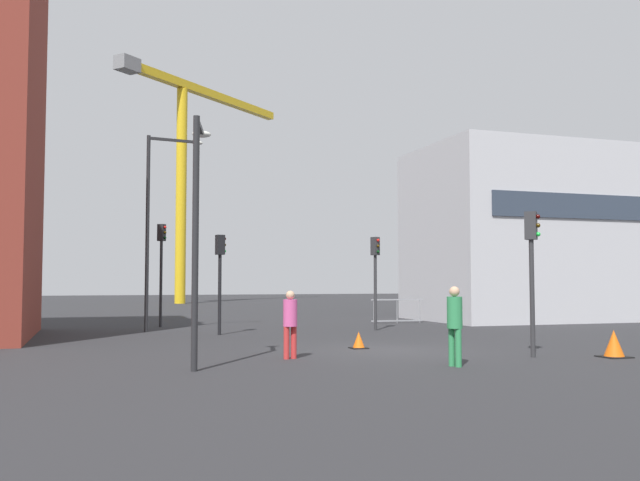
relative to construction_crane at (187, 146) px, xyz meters
name	(u,v)px	position (x,y,z in m)	size (l,w,h in m)	color
ground	(390,350)	(0.11, -42.58, -13.46)	(160.00, 160.00, 0.00)	#28282B
office_block	(549,235)	(13.95, -30.72, -9.30)	(13.05, 7.36, 8.30)	#B7B7BC
construction_crane	(187,146)	(0.00, 0.00, 0.00)	(16.10, 14.57, 19.26)	gold
streetlamp_tall	(155,214)	(-5.43, -33.44, -9.08)	(2.14, 0.44, 7.35)	#232326
streetlamp_short	(197,216)	(-5.53, -45.15, -10.19)	(0.58, 1.44, 5.40)	#232326
traffic_light_far	(161,258)	(-4.91, -30.64, -10.63)	(0.37, 0.36, 4.24)	#232326
traffic_light_verge	(375,267)	(2.73, -35.27, -11.03)	(0.32, 0.39, 3.58)	#2D2D30
traffic_light_crosswalk	(532,258)	(2.78, -45.26, -11.01)	(0.37, 0.37, 3.62)	#2D2D30
traffic_light_island	(220,267)	(-3.34, -35.64, -11.07)	(0.39, 0.31, 3.51)	black
pedestrian_walking	(455,320)	(-0.01, -46.36, -12.43)	(0.34, 0.34, 1.76)	#2D844C
pedestrian_waiting	(290,319)	(-3.05, -43.75, -12.50)	(0.34, 0.34, 1.65)	red
safety_barrier_front	(397,310)	(5.45, -31.24, -12.89)	(2.46, 0.16, 1.08)	gray
traffic_cone_striped	(614,345)	(4.65, -45.91, -13.14)	(0.66, 0.66, 0.67)	black
traffic_cone_on_verge	(359,341)	(-0.52, -41.82, -13.25)	(0.46, 0.46, 0.47)	black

